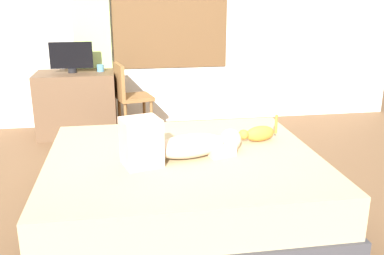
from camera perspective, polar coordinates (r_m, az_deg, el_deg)
name	(u,v)px	position (r m, az deg, el deg)	size (l,w,h in m)	color
ground_plane	(180,202)	(3.51, -1.60, -9.92)	(16.00, 16.00, 0.00)	brown
back_wall_with_window	(154,8)	(5.48, -5.06, 15.62)	(6.40, 0.14, 2.90)	silver
bed	(183,182)	(3.34, -1.16, -7.24)	(2.09, 1.82, 0.44)	#38383D
person_lying	(178,144)	(3.14, -1.84, -2.20)	(0.94, 0.47, 0.34)	#CCB299
cat	(258,134)	(3.56, 8.80, -0.80)	(0.35, 0.16, 0.21)	#C67A2D
desk	(77,104)	(5.24, -15.04, 3.09)	(0.90, 0.56, 0.74)	brown
tv_monitor	(71,57)	(5.14, -15.77, 9.05)	(0.48, 0.10, 0.35)	black
cup	(100,68)	(5.16, -12.08, 7.75)	(0.08, 0.08, 0.08)	teal
chair_by_desk	(129,94)	(5.00, -8.45, 4.45)	(0.46, 0.46, 0.86)	brown
curtain_left	(92,25)	(5.37, -13.23, 13.08)	(0.44, 0.06, 2.50)	#ADCC75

